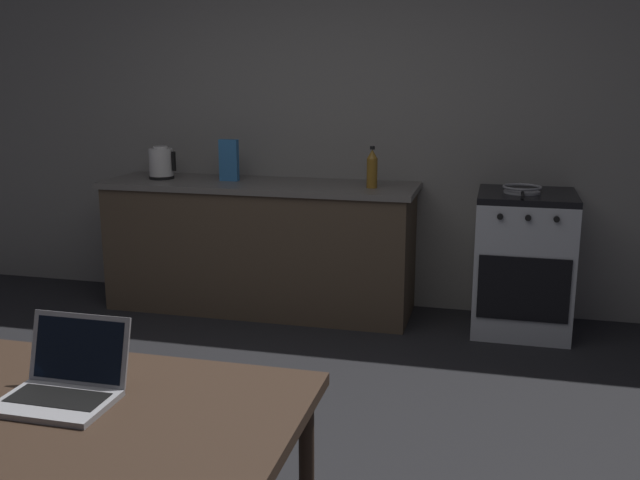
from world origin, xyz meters
name	(u,v)px	position (x,y,z in m)	size (l,w,h in m)	color
ground_plane	(206,478)	(0.00, 0.00, 0.00)	(12.00, 12.00, 0.00)	black
back_wall	(382,119)	(0.30, 2.51, 1.32)	(6.40, 0.10, 2.64)	gray
kitchen_counter	(260,246)	(-0.49, 2.16, 0.45)	(2.16, 0.64, 0.90)	#4C3D2D
stove_oven	(523,262)	(1.28, 2.16, 0.45)	(0.60, 0.62, 0.90)	#B7BABF
dining_table	(63,434)	(-0.04, -0.87, 0.65)	(1.32, 0.91, 0.71)	#332319
laptop	(63,384)	(-0.08, -0.79, 0.76)	(0.32, 0.28, 0.22)	#99999E
electric_kettle	(161,163)	(-1.21, 2.16, 1.01)	(0.20, 0.17, 0.23)	black
bottle	(372,168)	(0.30, 2.11, 1.03)	(0.07, 0.07, 0.27)	#8C601E
frying_pan	(522,189)	(1.25, 2.13, 0.92)	(0.24, 0.41, 0.05)	gray
cereal_box	(229,160)	(-0.71, 2.18, 1.04)	(0.13, 0.05, 0.28)	#3372B2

